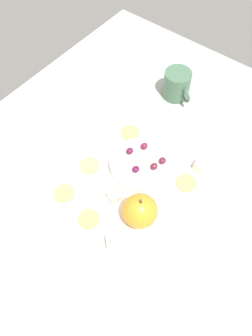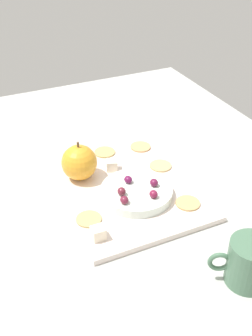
% 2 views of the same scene
% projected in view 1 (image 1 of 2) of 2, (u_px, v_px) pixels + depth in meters
% --- Properties ---
extents(table, '(1.18, 1.02, 0.04)m').
position_uv_depth(table, '(137.00, 201.00, 0.85)').
color(table, '#B0B2AC').
rests_on(table, ground).
extents(platter, '(0.36, 0.28, 0.01)m').
position_uv_depth(platter, '(133.00, 181.00, 0.85)').
color(platter, silver).
rests_on(platter, table).
extents(serving_dish, '(0.15, 0.15, 0.02)m').
position_uv_depth(serving_dish, '(140.00, 164.00, 0.86)').
color(serving_dish, white).
rests_on(serving_dish, platter).
extents(apple_whole, '(0.08, 0.08, 0.08)m').
position_uv_depth(apple_whole, '(140.00, 211.00, 0.76)').
color(apple_whole, orange).
rests_on(apple_whole, platter).
extents(apple_stem, '(0.01, 0.01, 0.01)m').
position_uv_depth(apple_stem, '(141.00, 201.00, 0.72)').
color(apple_stem, brown).
rests_on(apple_stem, apple_whole).
extents(cheese_cube_0, '(0.04, 0.04, 0.02)m').
position_uv_depth(cheese_cube_0, '(112.00, 242.00, 0.75)').
color(cheese_cube_0, white).
rests_on(cheese_cube_0, platter).
extents(cheese_cube_1, '(0.03, 0.03, 0.02)m').
position_uv_depth(cheese_cube_1, '(200.00, 166.00, 0.85)').
color(cheese_cube_1, '#F9E9CC').
rests_on(cheese_cube_1, platter).
extents(cheese_cube_2, '(0.03, 0.03, 0.02)m').
position_uv_depth(cheese_cube_2, '(114.00, 197.00, 0.81)').
color(cheese_cube_2, '#EFE1CB').
rests_on(cheese_cube_2, platter).
extents(cracker_0, '(0.05, 0.05, 0.00)m').
position_uv_depth(cracker_0, '(186.00, 183.00, 0.84)').
color(cracker_0, tan).
rests_on(cracker_0, platter).
extents(cracker_1, '(0.05, 0.05, 0.00)m').
position_uv_depth(cracker_1, '(64.00, 193.00, 0.82)').
color(cracker_1, tan).
rests_on(cracker_1, platter).
extents(cracker_2, '(0.05, 0.05, 0.00)m').
position_uv_depth(cracker_2, '(89.00, 219.00, 0.79)').
color(cracker_2, tan).
rests_on(cracker_2, platter).
extents(cracker_3, '(0.05, 0.05, 0.00)m').
position_uv_depth(cracker_3, '(130.00, 133.00, 0.93)').
color(cracker_3, tan).
rests_on(cracker_3, platter).
extents(cracker_4, '(0.05, 0.05, 0.00)m').
position_uv_depth(cracker_4, '(90.00, 166.00, 0.87)').
color(cracker_4, tan).
rests_on(cracker_4, platter).
extents(grape_0, '(0.02, 0.02, 0.02)m').
position_uv_depth(grape_0, '(163.00, 161.00, 0.85)').
color(grape_0, maroon).
rests_on(grape_0, serving_dish).
extents(grape_1, '(0.02, 0.02, 0.02)m').
position_uv_depth(grape_1, '(130.00, 151.00, 0.86)').
color(grape_1, maroon).
rests_on(grape_1, serving_dish).
extents(grape_2, '(0.02, 0.02, 0.02)m').
position_uv_depth(grape_2, '(136.00, 169.00, 0.83)').
color(grape_2, '#611642').
rests_on(grape_2, serving_dish).
extents(grape_3, '(0.02, 0.02, 0.02)m').
position_uv_depth(grape_3, '(154.00, 166.00, 0.84)').
color(grape_3, maroon).
rests_on(grape_3, serving_dish).
extents(grape_4, '(0.02, 0.02, 0.02)m').
position_uv_depth(grape_4, '(144.00, 146.00, 0.87)').
color(grape_4, maroon).
rests_on(grape_4, serving_dish).
extents(cup, '(0.08, 0.10, 0.08)m').
position_uv_depth(cup, '(177.00, 85.00, 0.99)').
color(cup, '#486E53').
rests_on(cup, table).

